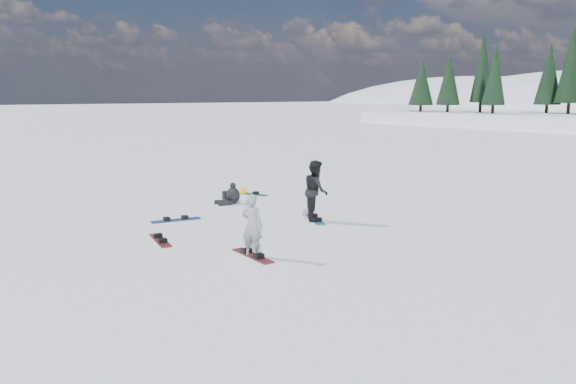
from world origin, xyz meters
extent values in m
plane|color=white|center=(0.00, 0.00, 0.00)|extent=(420.00, 420.00, 0.00)
ellipsoid|color=white|center=(-140.00, 210.00, -14.30)|extent=(169.00, 130.00, 52.00)
cone|color=black|center=(-38.00, 55.00, 5.25)|extent=(3.20, 3.20, 7.50)
cone|color=black|center=(-34.55, 55.00, 5.25)|extent=(3.20, 3.20, 7.50)
cone|color=black|center=(-31.09, 55.00, 5.25)|extent=(3.20, 3.20, 7.50)
cone|color=black|center=(-27.64, 55.00, 5.25)|extent=(3.20, 3.20, 7.50)
cone|color=black|center=(-24.18, 55.00, 5.25)|extent=(3.20, 3.20, 7.50)
cone|color=black|center=(-20.73, 55.00, 5.25)|extent=(3.20, 3.20, 7.50)
imported|color=#9F9EA3|center=(0.24, -1.16, 0.76)|extent=(0.65, 0.56, 1.51)
sphere|color=yellow|center=(0.04, -1.28, 1.56)|extent=(0.18, 0.18, 0.18)
imported|color=black|center=(-1.81, 2.58, 0.92)|extent=(1.13, 1.08, 1.84)
ellipsoid|color=black|center=(-5.60, 2.00, 0.29)|extent=(0.67, 0.63, 0.56)
sphere|color=black|center=(-5.60, 2.00, 0.64)|extent=(0.21, 0.21, 0.21)
cube|color=black|center=(-5.47, 1.60, 0.07)|extent=(0.27, 0.51, 0.14)
cube|color=black|center=(-5.73, 1.60, 0.07)|extent=(0.38, 0.49, 0.14)
cube|color=black|center=(-6.30, 2.20, 0.15)|extent=(0.52, 0.43, 0.30)
cube|color=maroon|center=(0.24, -1.16, 0.01)|extent=(1.51, 0.36, 0.03)
cube|color=teal|center=(-1.81, 2.58, 0.01)|extent=(1.46, 0.94, 0.03)
cube|color=#185088|center=(-4.36, -0.85, 0.01)|extent=(0.58, 1.53, 0.03)
cube|color=teal|center=(-6.75, 3.47, 0.01)|extent=(1.47, 0.91, 0.03)
cube|color=maroon|center=(-2.43, -2.27, 0.01)|extent=(1.53, 0.60, 0.03)
camera|label=1|loc=(10.90, -8.39, 3.80)|focal=35.00mm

